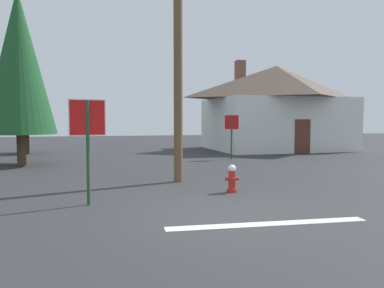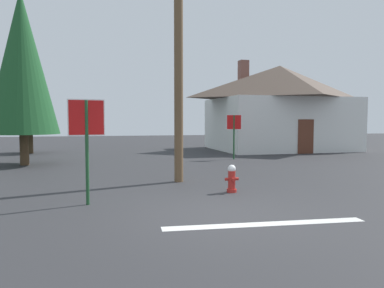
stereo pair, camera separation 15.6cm
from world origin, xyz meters
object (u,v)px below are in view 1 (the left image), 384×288
(fire_hydrant, at_px, (232,179))
(stop_sign_far, at_px, (232,128))
(house, at_px, (276,106))
(pine_tree_mid_left, at_px, (19,62))
(utility_pole, at_px, (178,58))
(pine_tree_short_left, at_px, (25,89))
(stop_sign_near, at_px, (88,129))

(fire_hydrant, xyz_separation_m, stop_sign_far, (2.89, 8.26, 1.22))
(house, xyz_separation_m, pine_tree_mid_left, (-14.75, -5.74, 1.57))
(fire_hydrant, height_order, stop_sign_far, stop_sign_far)
(pine_tree_mid_left, bearing_deg, house, 21.27)
(house, bearing_deg, fire_hydrant, -120.03)
(utility_pole, height_order, stop_sign_far, utility_pole)
(utility_pole, distance_m, pine_tree_short_left, 13.77)
(stop_sign_far, height_order, pine_tree_short_left, pine_tree_short_left)
(utility_pole, height_order, house, utility_pole)
(fire_hydrant, distance_m, pine_tree_mid_left, 11.24)
(stop_sign_near, distance_m, fire_hydrant, 4.08)
(utility_pole, xyz_separation_m, pine_tree_mid_left, (-5.76, 5.88, 0.52))
(utility_pole, height_order, pine_tree_mid_left, pine_tree_mid_left)
(stop_sign_far, height_order, house, house)
(stop_sign_far, xyz_separation_m, pine_tree_short_left, (-10.62, 5.85, 2.16))
(utility_pole, distance_m, stop_sign_far, 7.72)
(fire_hydrant, xyz_separation_m, utility_pole, (-1.08, 2.06, 3.55))
(stop_sign_far, xyz_separation_m, house, (5.02, 5.42, 1.29))
(stop_sign_near, distance_m, pine_tree_mid_left, 9.57)
(fire_hydrant, height_order, pine_tree_mid_left, pine_tree_mid_left)
(stop_sign_far, bearing_deg, pine_tree_mid_left, -178.12)
(stop_sign_far, bearing_deg, house, 47.19)
(pine_tree_mid_left, distance_m, pine_tree_short_left, 6.28)
(stop_sign_near, xyz_separation_m, utility_pole, (2.68, 2.78, 2.15))
(stop_sign_near, distance_m, pine_tree_short_left, 15.48)
(house, distance_m, pine_tree_mid_left, 15.91)
(stop_sign_near, xyz_separation_m, stop_sign_far, (6.65, 8.97, -0.18))
(stop_sign_near, bearing_deg, pine_tree_short_left, 105.00)
(fire_hydrant, height_order, pine_tree_short_left, pine_tree_short_left)
(fire_hydrant, bearing_deg, pine_tree_short_left, 118.72)
(house, height_order, pine_tree_short_left, pine_tree_short_left)
(fire_hydrant, relative_size, house, 0.08)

